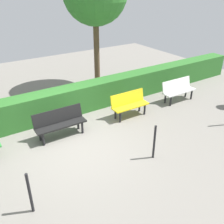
% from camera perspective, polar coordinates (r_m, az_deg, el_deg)
% --- Properties ---
extents(ground_plane, '(19.82, 19.82, 0.00)m').
position_cam_1_polar(ground_plane, '(7.53, -8.42, -7.54)').
color(ground_plane, gray).
extents(bench_white, '(1.45, 0.48, 0.86)m').
position_cam_1_polar(bench_white, '(10.35, 14.68, 4.99)').
color(bench_white, white).
rests_on(bench_white, ground_plane).
extents(bench_yellow, '(1.36, 0.48, 0.86)m').
position_cam_1_polar(bench_yellow, '(8.85, 3.91, 1.92)').
color(bench_yellow, yellow).
rests_on(bench_yellow, ground_plane).
extents(bench_black, '(1.56, 0.48, 0.86)m').
position_cam_1_polar(bench_black, '(7.82, -11.69, -2.22)').
color(bench_black, black).
rests_on(bench_black, ground_plane).
extents(hedge_row, '(15.82, 0.69, 0.99)m').
position_cam_1_polar(hedge_row, '(9.26, -7.59, 3.06)').
color(hedge_row, '#2D6B28').
rests_on(hedge_row, ground_plane).
extents(railing_post_mid, '(0.06, 0.06, 1.00)m').
position_cam_1_polar(railing_post_mid, '(6.81, 9.52, -6.71)').
color(railing_post_mid, black).
rests_on(railing_post_mid, ground_plane).
extents(railing_post_far, '(0.06, 0.06, 1.00)m').
position_cam_1_polar(railing_post_far, '(5.57, -18.05, -17.03)').
color(railing_post_far, black).
rests_on(railing_post_far, ground_plane).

